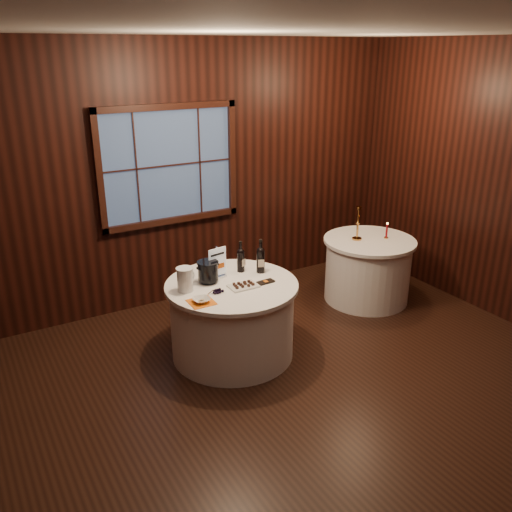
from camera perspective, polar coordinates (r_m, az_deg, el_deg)
ground at (r=4.83m, az=3.35°, el=-15.52°), size 6.00×6.00×0.00m
back_wall at (r=6.24m, az=-9.18°, el=8.49°), size 6.00×0.10×3.00m
main_table at (r=5.35m, az=-2.52°, el=-6.65°), size 1.28×1.28×0.77m
side_table at (r=6.64m, az=11.66°, el=-1.38°), size 1.08×1.08×0.77m
sign_stand at (r=5.28m, az=-4.11°, el=-1.21°), size 0.20×0.12×0.32m
port_bottle_left at (r=5.41m, az=-1.62°, el=-0.27°), size 0.08×0.09×0.32m
port_bottle_right at (r=5.38m, az=0.49°, el=-0.23°), size 0.08×0.10×0.35m
ice_bucket at (r=5.19m, az=-5.07°, el=-1.63°), size 0.21×0.21×0.21m
chocolate_plate at (r=5.10m, az=-1.33°, el=-3.11°), size 0.28×0.19×0.04m
chocolate_box at (r=5.20m, az=1.02°, el=-2.74°), size 0.17×0.09×0.01m
grape_bunch at (r=5.00m, az=-4.05°, el=-3.68°), size 0.17×0.08×0.04m
glass_pitcher at (r=5.03m, az=-7.46°, el=-2.44°), size 0.21×0.16×0.23m
orange_napkin at (r=4.83m, az=-5.77°, el=-4.86°), size 0.23×0.23×0.00m
cracker_bowl at (r=4.82m, az=-5.78°, el=-4.64°), size 0.16×0.16×0.04m
brass_candlestick at (r=6.42m, az=10.64°, el=2.94°), size 0.11×0.11×0.40m
red_candle at (r=6.56m, az=13.59°, el=2.47°), size 0.05×0.05×0.19m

